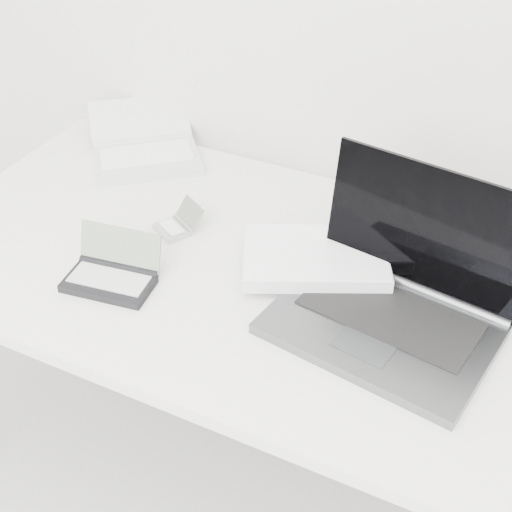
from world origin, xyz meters
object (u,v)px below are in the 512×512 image
at_px(desk, 277,289).
at_px(netbook_open_white, 145,148).
at_px(laptop_large, 367,285).
at_px(palmtop_charcoal, 112,274).

bearing_deg(desk, netbook_open_white, 150.24).
distance_m(laptop_large, netbook_open_white, 0.78).
relative_size(desk, netbook_open_white, 3.70).
distance_m(netbook_open_white, palmtop_charcoal, 0.53).
bearing_deg(laptop_large, desk, -174.04).
distance_m(desk, netbook_open_white, 0.60).
bearing_deg(laptop_large, netbook_open_white, 165.60).
height_order(desk, palmtop_charcoal, palmtop_charcoal).
height_order(desk, netbook_open_white, netbook_open_white).
relative_size(desk, palmtop_charcoal, 8.24).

